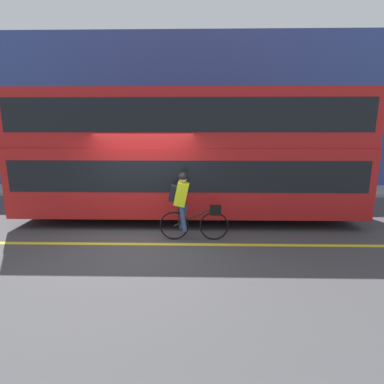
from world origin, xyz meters
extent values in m
plane|color=#424244|center=(0.00, 0.00, 0.00)|extent=(80.00, 80.00, 0.00)
cube|color=yellow|center=(0.00, -0.14, 0.00)|extent=(50.00, 0.14, 0.01)
cube|color=gray|center=(0.00, 5.72, 0.06)|extent=(60.00, 1.90, 0.12)
cube|color=#33478C|center=(0.00, 6.82, 3.29)|extent=(60.00, 0.30, 6.58)
cylinder|color=black|center=(4.01, 1.98, 0.51)|extent=(1.03, 0.30, 1.03)
cylinder|color=black|center=(-1.85, 1.98, 0.51)|extent=(1.03, 0.30, 1.03)
cube|color=#B21919|center=(1.08, 1.98, 1.22)|extent=(9.45, 2.45, 1.83)
cube|color=black|center=(1.08, 1.98, 1.44)|extent=(9.07, 2.47, 0.80)
cube|color=#B21919|center=(1.08, 1.98, 2.87)|extent=(9.45, 2.35, 1.47)
cube|color=black|center=(1.08, 1.98, 2.94)|extent=(9.07, 2.37, 0.82)
torus|color=black|center=(1.75, 0.18, 0.35)|extent=(0.69, 0.04, 0.69)
torus|color=black|center=(0.79, 0.18, 0.35)|extent=(0.69, 0.04, 0.69)
cylinder|color=black|center=(1.27, 0.18, 0.57)|extent=(0.97, 0.03, 0.47)
cylinder|color=black|center=(0.91, 0.18, 0.60)|extent=(0.03, 0.03, 0.51)
cube|color=black|center=(1.78, 0.18, 0.74)|extent=(0.26, 0.16, 0.22)
cube|color=#D8EA19|center=(0.97, 0.18, 1.13)|extent=(0.37, 0.32, 0.58)
cube|color=black|center=(0.77, 0.18, 1.15)|extent=(0.21, 0.26, 0.38)
cylinder|color=#384C7A|center=(1.01, 0.27, 0.55)|extent=(0.22, 0.11, 0.62)
cylinder|color=#384C7A|center=(1.01, 0.09, 0.55)|extent=(0.19, 0.11, 0.62)
sphere|color=tan|center=(1.01, 0.18, 1.48)|extent=(0.19, 0.19, 0.19)
sphere|color=black|center=(1.01, 0.18, 1.53)|extent=(0.21, 0.21, 0.21)
cylinder|color=#194C23|center=(-1.50, 5.63, 0.58)|extent=(0.49, 0.49, 0.91)
camera|label=1|loc=(1.36, -6.63, 2.64)|focal=28.00mm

